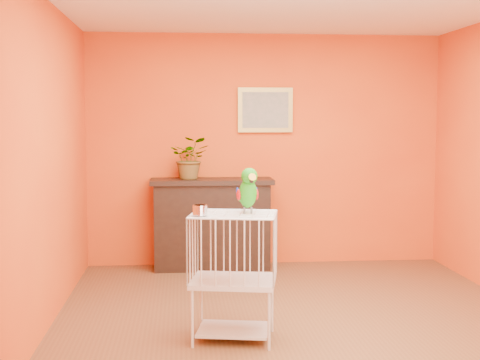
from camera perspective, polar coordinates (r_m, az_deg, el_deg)
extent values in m
plane|color=brown|center=(5.60, 5.04, -11.92)|extent=(4.50, 4.50, 0.00)
plane|color=#E05415|center=(7.59, 2.13, 2.59)|extent=(4.00, 0.00, 4.00)
plane|color=#E05415|center=(3.18, 12.35, -1.20)|extent=(4.00, 0.00, 4.00)
plane|color=#E05415|center=(5.38, -16.30, 1.29)|extent=(0.00, 4.50, 4.50)
cube|color=black|center=(7.39, -2.42, -3.95)|extent=(1.26, 0.42, 0.94)
cube|color=black|center=(7.33, -2.44, -0.11)|extent=(1.34, 0.48, 0.05)
cube|color=black|center=(7.20, -2.35, -4.19)|extent=(0.88, 0.02, 0.47)
cube|color=#501617|center=(7.35, -4.44, -4.84)|extent=(0.05, 0.19, 0.29)
cube|color=#304924|center=(7.35, -3.79, -4.83)|extent=(0.05, 0.19, 0.29)
cube|color=#501617|center=(7.35, -3.05, -4.83)|extent=(0.05, 0.19, 0.29)
cube|color=#304924|center=(7.36, -2.24, -4.82)|extent=(0.05, 0.19, 0.29)
cube|color=#501617|center=(7.36, -1.42, -4.81)|extent=(0.05, 0.19, 0.29)
imported|color=#26722D|center=(7.33, -4.25, 1.50)|extent=(0.47, 0.51, 0.36)
cube|color=#AE943E|center=(7.55, 2.17, 5.99)|extent=(0.62, 0.03, 0.50)
cube|color=gray|center=(7.53, 2.19, 5.99)|extent=(0.52, 0.01, 0.40)
cube|color=beige|center=(5.13, -0.55, -12.64)|extent=(0.59, 0.49, 0.02)
cube|color=beige|center=(5.03, -0.55, -8.62)|extent=(0.69, 0.58, 0.04)
cube|color=beige|center=(4.93, -0.56, -2.95)|extent=(0.69, 0.58, 0.01)
cylinder|color=beige|center=(4.92, -4.10, -11.75)|extent=(0.02, 0.02, 0.43)
cylinder|color=beige|center=(4.86, 2.50, -11.95)|extent=(0.02, 0.02, 0.43)
cylinder|color=beige|center=(5.33, -3.32, -10.42)|extent=(0.02, 0.02, 0.43)
cylinder|color=beige|center=(5.27, 2.75, -10.58)|extent=(0.02, 0.02, 0.43)
cylinder|color=silver|center=(4.81, -3.43, -2.58)|extent=(0.11, 0.11, 0.07)
cylinder|color=#59544C|center=(4.94, 0.37, -2.62)|extent=(0.02, 0.02, 0.05)
cylinder|color=#59544C|center=(4.95, 0.98, -2.60)|extent=(0.02, 0.02, 0.05)
ellipsoid|color=#1D9610|center=(4.93, 0.68, -1.14)|extent=(0.16, 0.21, 0.25)
ellipsoid|color=#1D9610|center=(4.88, 0.80, 0.34)|extent=(0.14, 0.14, 0.12)
cone|color=orange|center=(4.83, 0.98, 0.13)|extent=(0.07, 0.09, 0.08)
cone|color=black|center=(4.84, 0.94, -0.11)|extent=(0.04, 0.03, 0.03)
sphere|color=black|center=(4.85, 0.40, 0.46)|extent=(0.02, 0.02, 0.02)
sphere|color=black|center=(4.87, 1.34, 0.48)|extent=(0.02, 0.02, 0.02)
ellipsoid|color=#A50C0C|center=(4.93, -0.11, -1.27)|extent=(0.04, 0.08, 0.08)
ellipsoid|color=navy|center=(4.96, 1.40, -1.23)|extent=(0.04, 0.08, 0.08)
cone|color=#1D9610|center=(5.02, 0.43, -1.96)|extent=(0.10, 0.18, 0.13)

